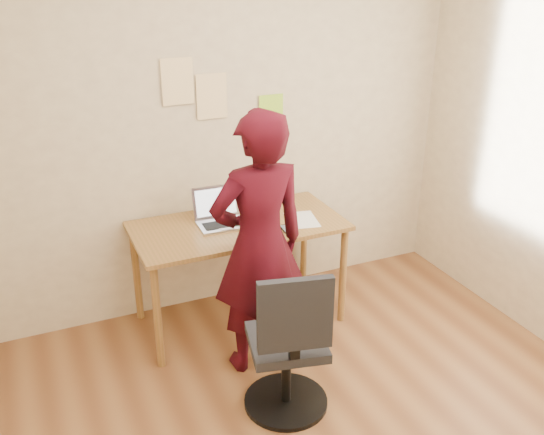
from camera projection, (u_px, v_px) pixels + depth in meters
name	position (u px, v px, depth m)	size (l,w,h in m)	color
room	(352.00, 215.00, 2.64)	(3.58, 3.58, 2.78)	brown
desk	(238.00, 236.00, 4.07)	(1.40, 0.70, 0.74)	olive
laptop	(220.00, 216.00, 4.04)	(0.32, 0.29, 0.23)	silver
paper_sheet	(302.00, 220.00, 4.10)	(0.20, 0.28, 0.00)	white
phone	(287.00, 229.00, 3.95)	(0.08, 0.13, 0.01)	black
wall_note_left	(178.00, 81.00, 3.88)	(0.21, 0.00, 0.30)	#FFD998
wall_note_mid	(212.00, 96.00, 4.01)	(0.21, 0.00, 0.30)	#FFD998
wall_note_right	(271.00, 112.00, 4.23)	(0.18, 0.00, 0.24)	#A3DE32
office_chair	(289.00, 353.00, 3.30)	(0.49, 0.50, 0.93)	black
person	(259.00, 245.00, 3.56)	(0.60, 0.39, 1.64)	#380710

